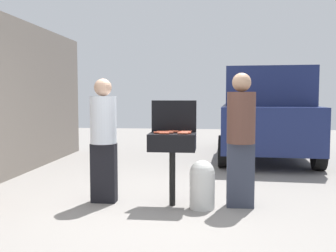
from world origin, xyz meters
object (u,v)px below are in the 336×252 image
at_px(hot_dog_0, 183,133).
at_px(bbq_grill, 172,144).
at_px(hot_dog_1, 170,132).
at_px(person_right, 241,135).
at_px(hot_dog_8, 180,132).
at_px(hot_dog_10, 168,133).
at_px(hot_dog_3, 173,131).
at_px(hot_dog_5, 184,133).
at_px(hot_dog_6, 164,133).
at_px(hot_dog_9, 187,132).
at_px(propane_tank, 202,183).
at_px(person_left, 104,136).
at_px(parked_minivan, 265,113).
at_px(hot_dog_2, 159,133).
at_px(hot_dog_7, 186,132).
at_px(hot_dog_4, 162,132).
at_px(hot_dog_11, 186,133).

bearing_deg(hot_dog_0, bbq_grill, 137.15).
bearing_deg(hot_dog_1, person_right, -3.45).
distance_m(hot_dog_8, hot_dog_10, 0.18).
height_order(hot_dog_3, hot_dog_8, same).
distance_m(hot_dog_5, hot_dog_6, 0.28).
xyz_separation_m(hot_dog_9, propane_tank, (0.21, -0.21, -0.64)).
xyz_separation_m(bbq_grill, hot_dog_9, (0.18, 0.12, 0.16)).
distance_m(bbq_grill, hot_dog_9, 0.27).
bearing_deg(hot_dog_3, person_left, -176.43).
distance_m(hot_dog_9, person_left, 1.11).
bearing_deg(hot_dog_0, person_left, 169.54).
distance_m(hot_dog_0, parked_minivan, 4.66).
height_order(hot_dog_10, person_left, person_left).
distance_m(bbq_grill, hot_dog_6, 0.23).
bearing_deg(hot_dog_9, hot_dog_6, -135.55).
xyz_separation_m(hot_dog_2, hot_dog_7, (0.34, 0.08, 0.00)).
xyz_separation_m(bbq_grill, hot_dog_1, (-0.03, 0.09, 0.16)).
distance_m(hot_dog_2, parked_minivan, 4.72).
xyz_separation_m(hot_dog_6, hot_dog_10, (0.04, 0.10, 0.00)).
distance_m(hot_dog_5, person_left, 1.09).
bearing_deg(person_right, hot_dog_9, -15.40).
bearing_deg(hot_dog_5, hot_dog_3, 136.52).
bearing_deg(hot_dog_5, hot_dog_4, 165.91).
relative_size(hot_dog_8, person_right, 0.08).
distance_m(hot_dog_3, propane_tank, 0.78).
height_order(bbq_grill, person_left, person_left).
xyz_separation_m(hot_dog_3, propane_tank, (0.39, -0.21, -0.64)).
height_order(person_left, parked_minivan, parked_minivan).
distance_m(bbq_grill, hot_dog_8, 0.19).
bearing_deg(hot_dog_8, hot_dog_2, -152.72).
bearing_deg(hot_dog_10, hot_dog_11, -6.01).
bearing_deg(parked_minivan, hot_dog_4, 69.14).
height_order(hot_dog_7, person_right, person_right).
xyz_separation_m(hot_dog_8, person_left, (-1.02, 0.00, -0.06)).
xyz_separation_m(hot_dog_6, hot_dog_11, (0.27, 0.07, 0.00)).
height_order(hot_dog_3, hot_dog_6, same).
height_order(hot_dog_2, person_left, person_left).
bearing_deg(hot_dog_7, hot_dog_8, 142.96).
relative_size(hot_dog_7, person_right, 0.08).
xyz_separation_m(hot_dog_9, hot_dog_10, (-0.23, -0.17, 0.00)).
bearing_deg(hot_dog_2, hot_dog_5, 7.62).
bearing_deg(propane_tank, hot_dog_8, 152.23).
bearing_deg(hot_dog_2, hot_dog_10, 11.15).
bearing_deg(hot_dog_0, person_right, 12.96).
distance_m(hot_dog_8, hot_dog_9, 0.10).
height_order(bbq_grill, propane_tank, bbq_grill).
distance_m(bbq_grill, parked_minivan, 4.59).
distance_m(hot_dog_4, person_right, 1.02).
xyz_separation_m(hot_dog_4, parked_minivan, (1.90, 4.19, 0.07)).
xyz_separation_m(hot_dog_1, hot_dog_11, (0.21, -0.16, 0.00)).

